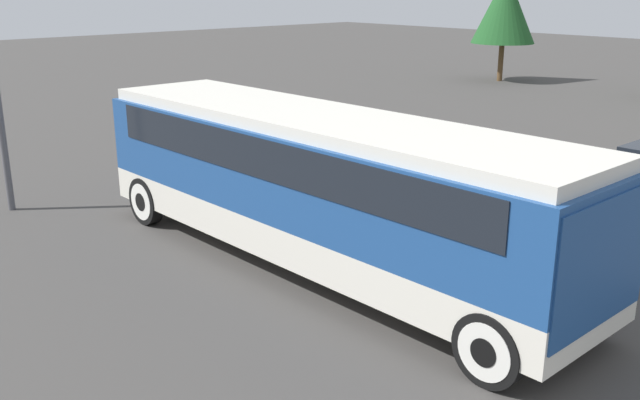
{
  "coord_description": "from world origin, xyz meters",
  "views": [
    {
      "loc": [
        9.36,
        -8.6,
        5.24
      ],
      "look_at": [
        0.0,
        0.0,
        1.32
      ],
      "focal_mm": 40.0,
      "sensor_mm": 36.0,
      "label": 1
    }
  ],
  "objects": [
    {
      "name": "tour_bus",
      "position": [
        0.1,
        -0.0,
        1.78
      ],
      "size": [
        11.0,
        2.66,
        2.94
      ],
      "color": "silver",
      "rests_on": "ground_plane"
    },
    {
      "name": "parked_car_near",
      "position": [
        -4.46,
        4.79,
        0.69
      ],
      "size": [
        4.72,
        1.81,
        1.37
      ],
      "color": "#BCBCC1",
      "rests_on": "ground_plane"
    },
    {
      "name": "ground_plane",
      "position": [
        0.0,
        0.0,
        0.0
      ],
      "size": [
        120.0,
        120.0,
        0.0
      ],
      "primitive_type": "plane",
      "color": "#423F3D"
    },
    {
      "name": "tree_center",
      "position": [
        -12.84,
        25.12,
        3.86
      ],
      "size": [
        3.36,
        3.36,
        5.72
      ],
      "color": "brown",
      "rests_on": "ground_plane"
    }
  ]
}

